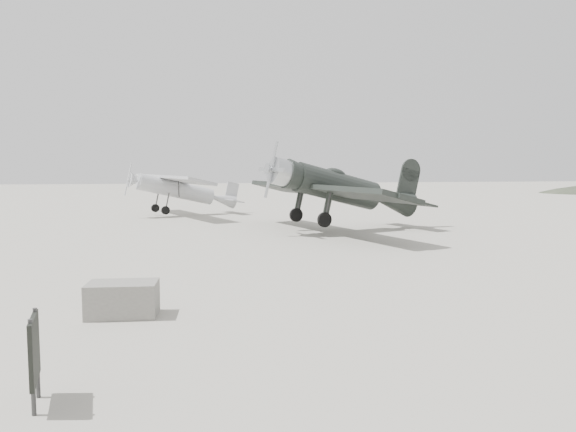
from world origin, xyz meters
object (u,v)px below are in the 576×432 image
lowwing_monoplane (343,189)px  equipment_block (123,299)px  highwing_monoplane (181,187)px  sign_board (34,351)px

lowwing_monoplane → equipment_block: bearing=-139.7°
highwing_monoplane → sign_board: bearing=-113.7°
equipment_block → sign_board: size_ratio=1.15×
lowwing_monoplane → equipment_block: lowwing_monoplane is taller
highwing_monoplane → equipment_block: bearing=-112.7°
highwing_monoplane → equipment_block: size_ratio=6.90×
lowwing_monoplane → equipment_block: (-9.00, -14.63, -1.77)m
highwing_monoplane → equipment_block: highwing_monoplane is taller
lowwing_monoplane → sign_board: 21.62m
highwing_monoplane → sign_board: size_ratio=7.91×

